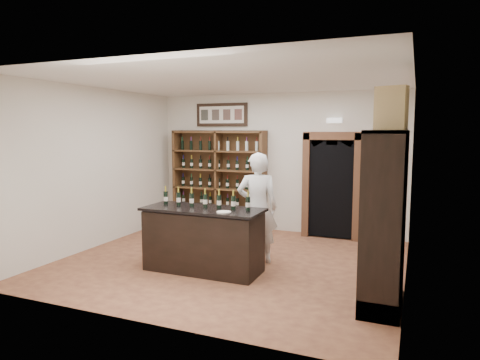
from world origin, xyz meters
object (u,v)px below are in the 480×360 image
Objects in this scene: wine_shelf at (219,179)px; shopkeeper at (257,208)px; tasting_counter at (203,240)px; wine_crate at (391,108)px; counter_bottle_0 at (166,198)px; side_cabinet at (386,247)px.

wine_shelf reaches higher than shopkeeper.
wine_crate reaches higher than tasting_counter.
tasting_counter is at bearing -6.15° from counter_bottle_0.
wine_shelf is 1.00× the size of side_cabinet.
side_cabinet is 1.71m from wine_crate.
tasting_counter is 3.36m from wine_crate.
shopkeeper is at bearing 153.20° from side_cabinet.
shopkeeper is at bearing -51.61° from wine_shelf.
shopkeeper is 3.47× the size of wine_crate.
wine_shelf is 5.02m from side_cabinet.
side_cabinet is (3.82, -3.23, -0.35)m from wine_shelf.
wine_crate is at bearing -5.18° from counter_bottle_0.
tasting_counter is 0.95m from counter_bottle_0.
side_cabinet is at bearing -6.25° from counter_bottle_0.
side_cabinet reaches higher than counter_bottle_0.
side_cabinet is at bearing -6.28° from tasting_counter.
counter_bottle_0 reaches higher than tasting_counter.
side_cabinet is at bearing 132.76° from shopkeeper.
shopkeeper is (1.72, -2.17, -0.18)m from wine_shelf.
tasting_counter is at bearing -168.82° from wine_crate.
wine_shelf is 1.17× the size of tasting_counter.
side_cabinet reaches higher than tasting_counter.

